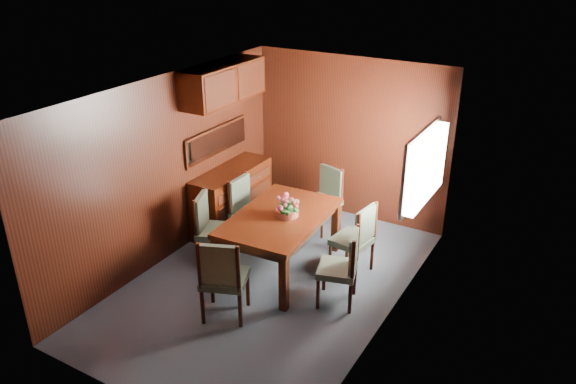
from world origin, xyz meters
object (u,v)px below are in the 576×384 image
Objects in this scene: chair_right_near at (344,264)px; flower_centerpiece at (287,205)px; chair_head at (222,275)px; chair_left_near at (210,225)px; dining_table at (280,223)px; sideboard at (232,198)px.

flower_centerpiece is (-0.91, 0.29, 0.39)m from chair_right_near.
chair_head reaches higher than chair_right_near.
chair_right_near is at bearing 70.30° from chair_left_near.
chair_right_near is 3.13× the size of flower_centerpiece.
dining_table is at bearing 67.84° from chair_head.
dining_table is 1.75× the size of chair_left_near.
flower_centerpiece reaches higher than sideboard.
chair_left_near is 1.03× the size of chair_right_near.
chair_right_near is 0.92× the size of chair_head.
chair_head is at bearing -94.23° from flower_centerpiece.
dining_table is 1.67× the size of chair_head.
chair_right_near is (1.86, 0.04, -0.02)m from chair_left_near.
chair_left_near is 1.24m from chair_head.
chair_left_near reaches higher than sideboard.
dining_table is 1.20m from chair_head.
chair_left_near reaches higher than chair_right_near.
chair_right_near is at bearing -17.78° from flower_centerpiece.
dining_table is 0.27m from flower_centerpiece.
chair_left_near is 3.24× the size of flower_centerpiece.
sideboard reaches higher than dining_table.
sideboard is 1.38× the size of chair_head.
flower_centerpiece reaches higher than chair_head.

